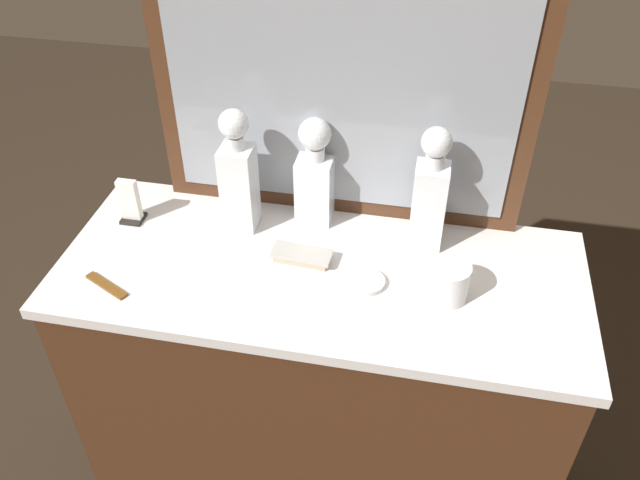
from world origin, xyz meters
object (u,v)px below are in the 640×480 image
object	(u,v)px
crystal_decanter_far_left	(429,199)
silver_brush_right	(302,256)
crystal_decanter_rear	(315,180)
porcelain_dish	(366,282)
tortoiseshell_comb	(106,286)
crystal_decanter_center	(239,182)
crystal_tumbler_far_right	(447,283)
napkin_holder	(130,204)

from	to	relation	value
crystal_decanter_far_left	silver_brush_right	xyz separation A→B (m)	(-0.26, -0.12, -0.11)
crystal_decanter_rear	porcelain_dish	size ratio (longest dim) A/B	3.27
crystal_decanter_rear	tortoiseshell_comb	distance (m)	0.51
crystal_decanter_center	crystal_decanter_far_left	world-z (taller)	crystal_decanter_center
crystal_decanter_center	crystal_tumbler_far_right	distance (m)	0.51
crystal_tumbler_far_right	napkin_holder	xyz separation A→B (m)	(-0.74, 0.12, 0.01)
silver_brush_right	tortoiseshell_comb	world-z (taller)	silver_brush_right
crystal_decanter_rear	crystal_tumbler_far_right	distance (m)	0.39
crystal_tumbler_far_right	crystal_decanter_rear	bearing A→B (deg)	146.14
crystal_decanter_far_left	crystal_decanter_center	bearing A→B (deg)	-177.56
crystal_tumbler_far_right	silver_brush_right	xyz separation A→B (m)	(-0.32, 0.05, -0.02)
crystal_decanter_far_left	tortoiseshell_comb	world-z (taller)	crystal_decanter_far_left
silver_brush_right	crystal_decanter_far_left	bearing A→B (deg)	24.47
crystal_decanter_far_left	tortoiseshell_comb	distance (m)	0.71
tortoiseshell_comb	napkin_holder	xyz separation A→B (m)	(-0.04, 0.23, 0.04)
porcelain_dish	tortoiseshell_comb	bearing A→B (deg)	-167.93
crystal_decanter_rear	napkin_holder	bearing A→B (deg)	-167.15
napkin_holder	crystal_decanter_far_left	bearing A→B (deg)	4.32
crystal_tumbler_far_right	napkin_holder	bearing A→B (deg)	170.96
crystal_decanter_center	silver_brush_right	size ratio (longest dim) A/B	2.20
crystal_decanter_center	crystal_tumbler_far_right	world-z (taller)	crystal_decanter_center
tortoiseshell_comb	crystal_decanter_center	bearing A→B (deg)	50.21
porcelain_dish	napkin_holder	distance (m)	0.59
porcelain_dish	crystal_tumbler_far_right	bearing A→B (deg)	-0.84
crystal_decanter_rear	silver_brush_right	world-z (taller)	crystal_decanter_rear
silver_brush_right	crystal_tumbler_far_right	bearing A→B (deg)	-9.28
crystal_decanter_rear	porcelain_dish	world-z (taller)	crystal_decanter_rear
silver_brush_right	crystal_decanter_rear	bearing A→B (deg)	91.22
crystal_decanter_center	crystal_decanter_far_left	bearing A→B (deg)	2.44
crystal_decanter_rear	silver_brush_right	bearing A→B (deg)	-88.78
tortoiseshell_comb	crystal_decanter_rear	bearing A→B (deg)	40.53
crystal_decanter_center	tortoiseshell_comb	distance (m)	0.36
crystal_tumbler_far_right	tortoiseshell_comb	size ratio (longest dim) A/B	0.79
crystal_decanter_center	porcelain_dish	xyz separation A→B (m)	(0.31, -0.15, -0.11)
porcelain_dish	silver_brush_right	bearing A→B (deg)	161.81
tortoiseshell_comb	napkin_holder	size ratio (longest dim) A/B	1.02
crystal_decanter_rear	tortoiseshell_comb	size ratio (longest dim) A/B	2.33
napkin_holder	crystal_tumbler_far_right	bearing A→B (deg)	-9.04
crystal_decanter_far_left	napkin_holder	xyz separation A→B (m)	(-0.68, -0.05, -0.07)
crystal_decanter_center	napkin_holder	size ratio (longest dim) A/B	2.71
crystal_decanter_far_left	silver_brush_right	world-z (taller)	crystal_decanter_far_left
crystal_tumbler_far_right	crystal_decanter_far_left	bearing A→B (deg)	108.37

